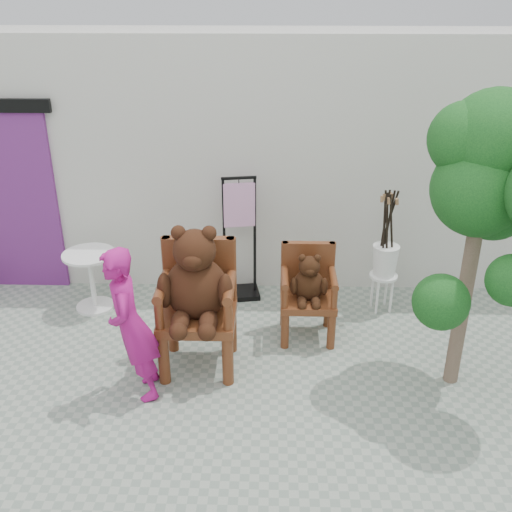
{
  "coord_description": "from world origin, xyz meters",
  "views": [
    {
      "loc": [
        0.14,
        -4.05,
        3.6
      ],
      "look_at": [
        -0.0,
        1.48,
        0.95
      ],
      "focal_mm": 42.0,
      "sensor_mm": 36.0,
      "label": 1
    }
  ],
  "objects_px": {
    "person": "(131,325)",
    "display_stand": "(240,252)",
    "cafe_table": "(91,274)",
    "stool_bucket": "(385,260)",
    "chair_small": "(308,286)",
    "tree": "(497,175)",
    "chair_big": "(197,289)"
  },
  "relations": [
    {
      "from": "cafe_table",
      "to": "display_stand",
      "type": "distance_m",
      "value": 1.74
    },
    {
      "from": "person",
      "to": "display_stand",
      "type": "relative_size",
      "value": 0.98
    },
    {
      "from": "person",
      "to": "stool_bucket",
      "type": "distance_m",
      "value": 3.0
    },
    {
      "from": "chair_small",
      "to": "cafe_table",
      "type": "distance_m",
      "value": 2.52
    },
    {
      "from": "chair_big",
      "to": "chair_small",
      "type": "relative_size",
      "value": 1.5
    },
    {
      "from": "person",
      "to": "tree",
      "type": "relative_size",
      "value": 0.54
    },
    {
      "from": "display_stand",
      "to": "tree",
      "type": "height_order",
      "value": "tree"
    },
    {
      "from": "chair_big",
      "to": "display_stand",
      "type": "height_order",
      "value": "chair_big"
    },
    {
      "from": "chair_small",
      "to": "cafe_table",
      "type": "bearing_deg",
      "value": 168.32
    },
    {
      "from": "chair_big",
      "to": "tree",
      "type": "relative_size",
      "value": 0.55
    },
    {
      "from": "person",
      "to": "tree",
      "type": "distance_m",
      "value": 3.41
    },
    {
      "from": "chair_small",
      "to": "chair_big",
      "type": "bearing_deg",
      "value": -152.02
    },
    {
      "from": "chair_big",
      "to": "display_stand",
      "type": "relative_size",
      "value": 1.0
    },
    {
      "from": "cafe_table",
      "to": "display_stand",
      "type": "relative_size",
      "value": 0.47
    },
    {
      "from": "chair_big",
      "to": "person",
      "type": "xyz_separation_m",
      "value": [
        -0.53,
        -0.47,
        -0.12
      ]
    },
    {
      "from": "chair_big",
      "to": "tree",
      "type": "height_order",
      "value": "tree"
    },
    {
      "from": "chair_small",
      "to": "tree",
      "type": "height_order",
      "value": "tree"
    },
    {
      "from": "person",
      "to": "cafe_table",
      "type": "height_order",
      "value": "person"
    },
    {
      "from": "person",
      "to": "cafe_table",
      "type": "distance_m",
      "value": 1.8
    },
    {
      "from": "chair_big",
      "to": "chair_small",
      "type": "xyz_separation_m",
      "value": [
        1.1,
        0.58,
        -0.27
      ]
    },
    {
      "from": "chair_small",
      "to": "display_stand",
      "type": "height_order",
      "value": "display_stand"
    },
    {
      "from": "cafe_table",
      "to": "stool_bucket",
      "type": "bearing_deg",
      "value": 0.82
    },
    {
      "from": "cafe_table",
      "to": "stool_bucket",
      "type": "height_order",
      "value": "stool_bucket"
    },
    {
      "from": "display_stand",
      "to": "chair_big",
      "type": "bearing_deg",
      "value": -112.64
    },
    {
      "from": "chair_big",
      "to": "stool_bucket",
      "type": "bearing_deg",
      "value": 29.8
    },
    {
      "from": "chair_small",
      "to": "stool_bucket",
      "type": "relative_size",
      "value": 0.7
    },
    {
      "from": "chair_big",
      "to": "cafe_table",
      "type": "height_order",
      "value": "chair_big"
    },
    {
      "from": "display_stand",
      "to": "tree",
      "type": "distance_m",
      "value": 3.09
    },
    {
      "from": "display_stand",
      "to": "stool_bucket",
      "type": "bearing_deg",
      "value": -19.19
    },
    {
      "from": "cafe_table",
      "to": "display_stand",
      "type": "xyz_separation_m",
      "value": [
        1.7,
        0.33,
        0.14
      ]
    },
    {
      "from": "person",
      "to": "stool_bucket",
      "type": "relative_size",
      "value": 1.03
    },
    {
      "from": "cafe_table",
      "to": "tree",
      "type": "bearing_deg",
      "value": -16.76
    }
  ]
}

